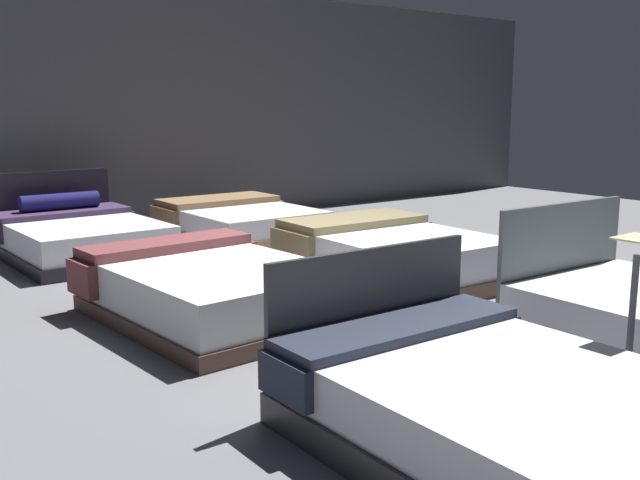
{
  "coord_description": "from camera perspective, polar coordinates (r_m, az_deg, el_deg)",
  "views": [
    {
      "loc": [
        -3.9,
        -4.96,
        1.76
      ],
      "look_at": [
        -0.11,
        -0.02,
        0.59
      ],
      "focal_mm": 40.6,
      "sensor_mm": 36.0,
      "label": 1
    }
  ],
  "objects": [
    {
      "name": "price_sign",
      "position": [
        4.64,
        23.23,
        -7.4
      ],
      "size": [
        0.28,
        0.24,
        1.02
      ],
      "color": "#3F3F44",
      "rests_on": "ground_plane"
    },
    {
      "name": "bed_3",
      "position": [
        7.4,
        5.6,
        -1.16
      ],
      "size": [
        1.69,
        2.19,
        0.57
      ],
      "rotation": [
        0.0,
        0.0,
        -0.04
      ],
      "color": "brown",
      "rests_on": "ground_plane"
    },
    {
      "name": "ground_plane",
      "position": [
        6.55,
        0.67,
        -5.04
      ],
      "size": [
        18.0,
        18.0,
        0.02
      ],
      "primitive_type": "cube",
      "color": "slate"
    },
    {
      "name": "bed_4",
      "position": [
        8.9,
        -18.46,
        0.25
      ],
      "size": [
        1.67,
        2.08,
        0.94
      ],
      "rotation": [
        0.0,
        0.0,
        0.01
      ],
      "color": "black",
      "rests_on": "ground_plane"
    },
    {
      "name": "bed_2",
      "position": [
        6.1,
        -8.55,
        -3.88
      ],
      "size": [
        1.73,
        2.18,
        0.55
      ],
      "rotation": [
        0.0,
        0.0,
        0.05
      ],
      "color": "brown",
      "rests_on": "ground_plane"
    },
    {
      "name": "bed_0",
      "position": [
        3.92,
        13.39,
        -12.54
      ],
      "size": [
        1.68,
        2.11,
        0.91
      ],
      "rotation": [
        0.0,
        0.0,
        -0.02
      ],
      "color": "#2D2D30",
      "rests_on": "ground_plane"
    },
    {
      "name": "showroom_back_wall",
      "position": [
        10.8,
        -16.58,
        10.13
      ],
      "size": [
        18.0,
        0.06,
        3.5
      ],
      "primitive_type": "cube",
      "color": "#47474C",
      "rests_on": "ground_plane"
    },
    {
      "name": "bed_5",
      "position": [
        9.75,
        -6.34,
        1.45
      ],
      "size": [
        1.73,
        2.08,
        0.49
      ],
      "rotation": [
        0.0,
        0.0,
        -0.01
      ],
      "color": "#977253",
      "rests_on": "ground_plane"
    }
  ]
}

